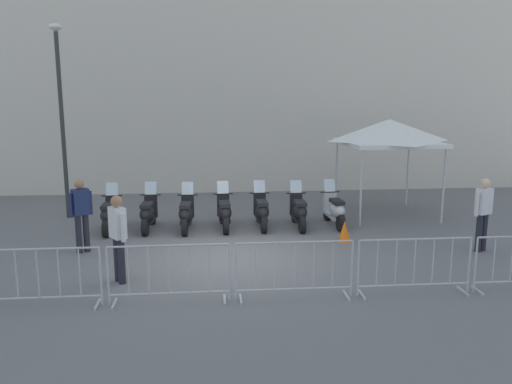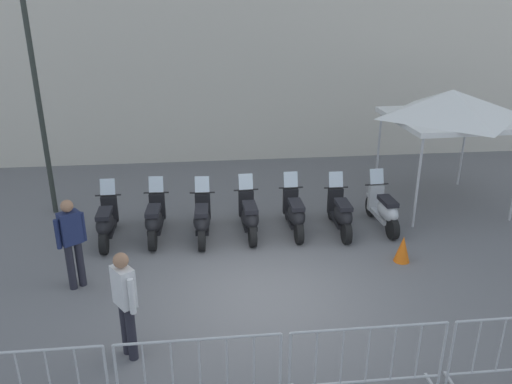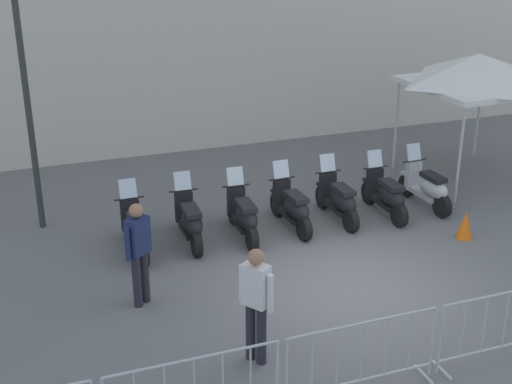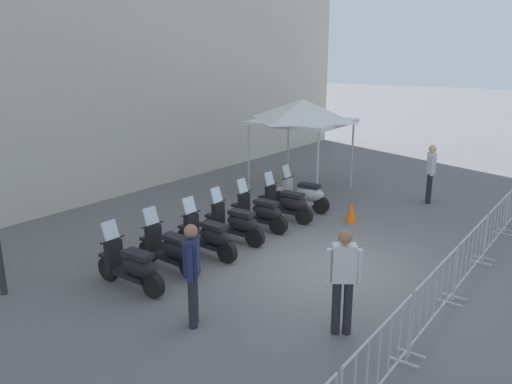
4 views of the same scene
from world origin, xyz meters
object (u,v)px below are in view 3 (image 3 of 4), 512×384
(motorcycle_2, at_px, (244,216))
(motorcycle_6, at_px, (427,187))
(motorcycle_5, at_px, (386,195))
(officer_near_row_end, at_px, (256,299))
(motorcycle_4, at_px, (339,200))
(barrier_segment_3, at_px, (505,325))
(motorcycle_0, at_px, (136,230))
(barrier_segment_2, at_px, (362,358))
(officer_mid_plaza, at_px, (139,248))
(canopy_tent, at_px, (478,71))
(motorcycle_1, at_px, (190,221))
(street_lamp, at_px, (22,56))
(motorcycle_3, at_px, (292,207))
(traffic_cone, at_px, (465,225))

(motorcycle_2, xyz_separation_m, motorcycle_6, (4.10, -0.08, 0.00))
(motorcycle_5, relative_size, officer_near_row_end, 1.00)
(motorcycle_4, bearing_deg, barrier_segment_3, -91.29)
(motorcycle_0, distance_m, barrier_segment_2, 5.33)
(officer_mid_plaza, distance_m, canopy_tent, 8.97)
(motorcycle_1, distance_m, barrier_segment_2, 5.08)
(motorcycle_5, height_order, canopy_tent, canopy_tent)
(motorcycle_0, relative_size, canopy_tent, 0.59)
(street_lamp, relative_size, officer_near_row_end, 3.23)
(officer_mid_plaza, bearing_deg, barrier_segment_2, -57.00)
(motorcycle_1, bearing_deg, motorcycle_6, -2.55)
(motorcycle_0, height_order, street_lamp, street_lamp)
(barrier_segment_2, bearing_deg, motorcycle_2, 86.82)
(street_lamp, xyz_separation_m, officer_near_row_end, (2.24, -5.71, -2.41))
(motorcycle_4, xyz_separation_m, canopy_tent, (3.98, 1.08, 2.06))
(motorcycle_4, height_order, barrier_segment_2, motorcycle_4)
(motorcycle_6, relative_size, officer_mid_plaza, 1.00)
(motorcycle_0, bearing_deg, motorcycle_3, -2.35)
(motorcycle_0, bearing_deg, traffic_cone, -16.44)
(street_lamp, height_order, traffic_cone, street_lamp)
(motorcycle_2, bearing_deg, motorcycle_4, 0.37)
(street_lamp, distance_m, officer_near_row_end, 6.59)
(motorcycle_6, height_order, barrier_segment_2, motorcycle_6)
(motorcycle_5, bearing_deg, motorcycle_4, 171.70)
(motorcycle_6, bearing_deg, motorcycle_4, 177.45)
(motorcycle_3, distance_m, motorcycle_4, 1.02)
(motorcycle_4, relative_size, motorcycle_6, 1.00)
(motorcycle_3, relative_size, officer_near_row_end, 0.99)
(motorcycle_2, xyz_separation_m, barrier_segment_3, (1.94, -4.97, 0.07))
(motorcycle_2, height_order, officer_near_row_end, officer_near_row_end)
(motorcycle_6, relative_size, street_lamp, 0.31)
(motorcycle_0, xyz_separation_m, motorcycle_3, (3.07, -0.13, 0.00))
(street_lamp, distance_m, officer_mid_plaza, 4.49)
(motorcycle_3, relative_size, motorcycle_5, 1.00)
(barrier_segment_3, distance_m, canopy_tent, 7.58)
(barrier_segment_2, xyz_separation_m, barrier_segment_3, (2.21, -0.09, 0.00))
(motorcycle_0, xyz_separation_m, motorcycle_4, (4.09, -0.14, 0.00))
(barrier_segment_3, xyz_separation_m, officer_near_row_end, (-3.21, 1.23, 0.46))
(street_lamp, xyz_separation_m, canopy_tent, (9.54, -0.88, -0.87))
(motorcycle_5, xyz_separation_m, officer_near_row_end, (-4.34, -3.60, 0.53))
(traffic_cone, bearing_deg, barrier_segment_3, -120.40)
(motorcycle_3, height_order, motorcycle_5, same)
(officer_near_row_end, bearing_deg, barrier_segment_3, -21.03)
(motorcycle_5, height_order, officer_near_row_end, officer_near_row_end)
(motorcycle_2, distance_m, motorcycle_6, 4.10)
(motorcycle_1, height_order, canopy_tent, canopy_tent)
(motorcycle_5, distance_m, canopy_tent, 3.81)
(canopy_tent, height_order, traffic_cone, canopy_tent)
(motorcycle_4, height_order, traffic_cone, motorcycle_4)
(traffic_cone, bearing_deg, barrier_segment_2, -141.95)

